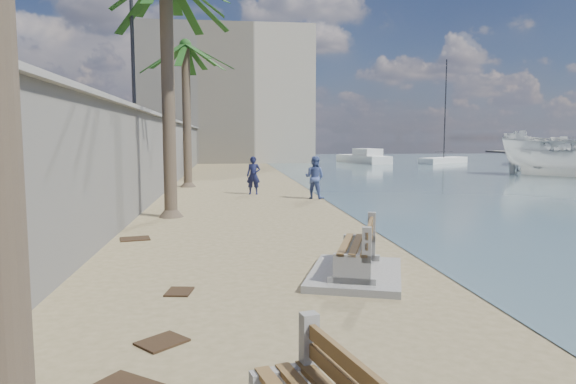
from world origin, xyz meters
TOP-DOWN VIEW (x-y plane):
  - ground_plane at (0.00, 0.00)m, footprint 140.00×140.00m
  - seawall at (-5.20, 20.00)m, footprint 0.45×70.00m
  - wall_cap at (-5.20, 20.00)m, footprint 0.80×70.00m
  - end_building at (-2.00, 52.00)m, footprint 18.00×12.00m
  - bench_far at (0.30, 3.16)m, footprint 2.31×2.79m
  - palm_back at (-4.08, 21.51)m, footprint 5.00×5.00m
  - streetlight at (-5.10, 12.00)m, footprint 0.28×0.28m
  - person_a at (-0.83, 17.51)m, footprint 0.81×0.64m
  - person_b at (1.66, 15.53)m, footprint 1.22×1.15m
  - boat_cruiser at (20.70, 25.51)m, footprint 5.11×5.14m
  - yacht_near at (26.34, 39.55)m, footprint 6.50×9.84m
  - yacht_far at (12.03, 46.17)m, footprint 4.01×8.47m
  - sailboat_west at (20.03, 44.35)m, footprint 6.45×5.37m
  - debris_b at (-2.88, 0.46)m, footprint 0.71×0.71m
  - debris_c at (-4.39, 7.34)m, footprint 0.83×0.73m
  - debris_d at (-2.86, 2.59)m, footprint 0.48×0.56m

SIDE VIEW (x-z plane):
  - ground_plane at x=0.00m, z-range 0.00..0.00m
  - debris_b at x=-2.88m, z-range 0.00..0.03m
  - debris_c at x=-4.39m, z-range 0.00..0.03m
  - debris_d at x=-2.86m, z-range 0.00..0.03m
  - sailboat_west at x=20.03m, z-range -4.93..5.61m
  - yacht_near at x=26.34m, z-range -0.40..1.10m
  - yacht_far at x=12.03m, z-range -0.40..1.10m
  - bench_far at x=0.30m, z-range -0.06..0.94m
  - person_a at x=-0.83m, z-range 0.00..2.00m
  - person_b at x=1.66m, z-range 0.00..2.00m
  - boat_cruiser at x=20.70m, z-range -0.40..3.86m
  - seawall at x=-5.20m, z-range 0.00..3.50m
  - wall_cap at x=-5.20m, z-range 3.49..3.61m
  - streetlight at x=-5.10m, z-range 4.08..9.21m
  - end_building at x=-2.00m, z-range 0.00..14.00m
  - palm_back at x=-4.08m, z-range 3.11..11.35m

